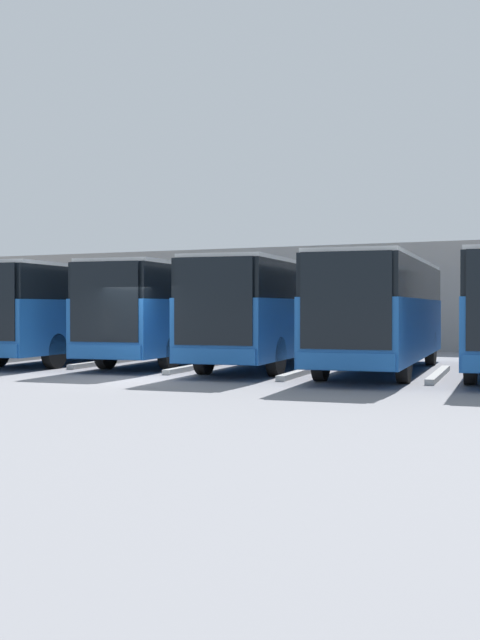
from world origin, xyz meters
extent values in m
plane|color=gray|center=(0.00, 0.00, 0.00)|extent=(600.00, 600.00, 0.00)
cylinder|color=black|center=(-8.59, -2.21, 0.56)|extent=(0.42, 1.14, 1.12)
cube|color=#B2B2AD|center=(-7.43, -4.07, 0.07)|extent=(0.79, 5.09, 0.15)
cube|color=#19519E|center=(-5.57, -5.08, 1.31)|extent=(3.64, 11.22, 1.73)
cube|color=black|center=(-5.57, -5.08, 2.71)|extent=(3.58, 11.06, 1.06)
cube|color=black|center=(-6.18, 0.41, 2.09)|extent=(2.15, 0.27, 2.29)
cube|color=#19519E|center=(-6.18, 0.42, 0.67)|extent=(2.32, 0.31, 0.40)
cube|color=silver|center=(-5.57, -5.08, 3.30)|extent=(3.49, 10.78, 0.12)
cylinder|color=black|center=(-7.02, -1.80, 0.56)|extent=(0.42, 1.14, 1.12)
cylinder|color=black|center=(-4.88, -1.57, 0.56)|extent=(0.42, 1.14, 1.12)
cylinder|color=black|center=(-6.27, -8.60, 0.56)|extent=(0.42, 1.14, 1.12)
cylinder|color=black|center=(-4.13, -8.36, 0.56)|extent=(0.42, 1.14, 1.12)
cube|color=#B2B2AD|center=(-3.72, -3.43, 0.07)|extent=(0.79, 5.09, 0.15)
cube|color=#19519E|center=(-1.86, -5.58, 1.31)|extent=(3.64, 11.22, 1.73)
cube|color=black|center=(-1.86, -5.58, 2.71)|extent=(3.58, 11.06, 1.06)
cube|color=black|center=(-2.46, -0.09, 2.09)|extent=(2.15, 0.27, 2.29)
cube|color=#19519E|center=(-2.46, -0.08, 0.67)|extent=(2.32, 0.31, 0.40)
cube|color=silver|center=(-1.86, -5.58, 3.30)|extent=(3.49, 10.78, 0.12)
cylinder|color=black|center=(-3.30, -2.30, 0.56)|extent=(0.42, 1.14, 1.12)
cylinder|color=black|center=(-1.16, -2.07, 0.56)|extent=(0.42, 1.14, 1.12)
cylinder|color=black|center=(-2.55, -9.10, 0.56)|extent=(0.42, 1.14, 1.12)
cylinder|color=black|center=(-0.42, -8.86, 0.56)|extent=(0.42, 1.14, 1.12)
cube|color=#B2B2AD|center=(0.00, -3.93, 0.07)|extent=(0.79, 5.09, 0.15)
cube|color=#19519E|center=(1.86, -6.06, 1.31)|extent=(3.64, 11.22, 1.73)
cube|color=black|center=(1.86, -6.06, 2.71)|extent=(3.58, 11.06, 1.06)
cube|color=black|center=(1.26, -0.57, 2.09)|extent=(2.15, 0.27, 2.29)
cube|color=#19519E|center=(1.25, -0.57, 0.67)|extent=(2.32, 0.31, 0.40)
cube|color=silver|center=(1.86, -6.06, 3.30)|extent=(3.49, 10.78, 0.12)
cylinder|color=black|center=(0.42, -2.78, 0.56)|extent=(0.42, 1.14, 1.12)
cylinder|color=black|center=(2.55, -2.55, 0.56)|extent=(0.42, 1.14, 1.12)
cylinder|color=black|center=(1.16, -9.58, 0.56)|extent=(0.42, 1.14, 1.12)
cylinder|color=black|center=(3.30, -9.34, 0.56)|extent=(0.42, 1.14, 1.12)
cube|color=#B2B2AD|center=(3.72, -4.41, 0.07)|extent=(0.79, 5.09, 0.15)
cube|color=#19519E|center=(5.57, -5.29, 1.31)|extent=(3.64, 11.22, 1.73)
cube|color=black|center=(5.57, -5.29, 2.71)|extent=(3.58, 11.06, 1.06)
cube|color=silver|center=(5.57, -5.29, 3.30)|extent=(3.49, 10.78, 0.12)
cylinder|color=black|center=(4.13, -2.01, 0.56)|extent=(0.42, 1.14, 1.12)
cylinder|color=black|center=(4.88, -8.81, 0.56)|extent=(0.42, 1.14, 1.12)
cylinder|color=black|center=(7.02, -8.57, 0.56)|extent=(0.42, 1.14, 1.12)
cube|color=#B2B2AD|center=(7.43, -3.64, 0.07)|extent=(0.79, 5.09, 0.15)
cube|color=#19519E|center=(9.29, -5.81, 1.31)|extent=(3.64, 11.22, 1.73)
cube|color=black|center=(9.29, -5.81, 2.71)|extent=(3.58, 11.06, 1.06)
cube|color=silver|center=(9.29, -5.81, 3.30)|extent=(3.49, 10.78, 0.12)
cylinder|color=black|center=(8.59, -9.33, 0.56)|extent=(0.42, 1.14, 1.12)
cylinder|color=black|center=(10.73, -9.09, 0.56)|extent=(0.42, 1.14, 1.12)
cube|color=gray|center=(0.00, -23.55, 2.40)|extent=(44.81, 13.33, 4.81)
cube|color=silver|center=(0.00, -31.71, 4.56)|extent=(44.81, 3.00, 0.24)
cylinder|color=slate|center=(15.68, -32.81, 2.28)|extent=(0.20, 0.20, 4.56)
camera|label=1|loc=(-11.89, 18.28, 1.92)|focal=45.00mm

